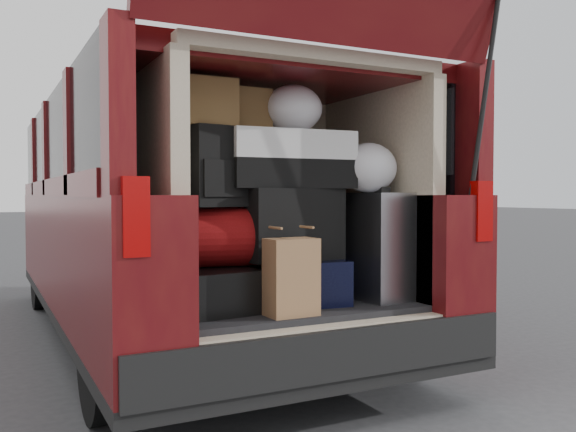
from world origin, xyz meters
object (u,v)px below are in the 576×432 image
(kraft_bag, at_px, (291,277))
(backpack, at_px, (216,167))
(twotone_duffel, at_px, (287,160))
(silver_roller, at_px, (376,246))
(black_soft_case, at_px, (288,224))
(black_hardshell, at_px, (208,289))
(red_duffel, at_px, (218,237))
(navy_hardshell, at_px, (295,280))

(kraft_bag, distance_m, backpack, 0.64)
(backpack, relative_size, twotone_duffel, 0.59)
(silver_roller, height_order, kraft_bag, silver_roller)
(black_soft_case, bearing_deg, black_hardshell, 173.94)
(kraft_bag, relative_size, twotone_duffel, 0.55)
(kraft_bag, distance_m, red_duffel, 0.44)
(black_hardshell, distance_m, twotone_duffel, 0.76)
(kraft_bag, bearing_deg, navy_hardshell, 58.00)
(backpack, bearing_deg, twotone_duffel, -5.21)
(kraft_bag, xyz_separation_m, black_soft_case, (0.13, 0.29, 0.23))
(red_duffel, relative_size, black_soft_case, 0.90)
(black_soft_case, xyz_separation_m, twotone_duffel, (0.00, 0.03, 0.32))
(silver_roller, height_order, twotone_duffel, twotone_duffel)
(kraft_bag, bearing_deg, twotone_duffel, 65.34)
(black_hardshell, xyz_separation_m, twotone_duffel, (0.43, 0.01, 0.63))
(navy_hardshell, distance_m, twotone_duffel, 0.62)
(navy_hardshell, distance_m, backpack, 0.73)
(twotone_duffel, bearing_deg, black_soft_case, -93.23)
(silver_roller, height_order, backpack, backpack)
(kraft_bag, height_order, black_soft_case, black_soft_case)
(black_soft_case, relative_size, backpack, 1.31)
(red_duffel, bearing_deg, kraft_bag, -44.52)
(red_duffel, xyz_separation_m, twotone_duffel, (0.37, -0.01, 0.38))
(silver_roller, distance_m, twotone_duffel, 0.66)
(black_hardshell, bearing_deg, navy_hardshell, -3.56)
(backpack, bearing_deg, black_soft_case, -9.10)
(silver_roller, distance_m, kraft_bag, 0.64)
(navy_hardshell, height_order, black_soft_case, black_soft_case)
(backpack, height_order, twotone_duffel, backpack)
(kraft_bag, xyz_separation_m, twotone_duffel, (0.13, 0.32, 0.55))
(black_hardshell, relative_size, navy_hardshell, 0.99)
(navy_hardshell, xyz_separation_m, black_soft_case, (-0.06, -0.04, 0.29))
(kraft_bag, bearing_deg, silver_roller, 16.54)
(silver_roller, distance_m, backpack, 0.95)
(black_hardshell, relative_size, kraft_bag, 1.43)
(black_hardshell, xyz_separation_m, black_soft_case, (0.43, -0.02, 0.30))
(silver_roller, bearing_deg, navy_hardshell, 158.50)
(black_hardshell, distance_m, black_soft_case, 0.52)
(black_hardshell, height_order, backpack, backpack)
(silver_roller, relative_size, black_soft_case, 1.13)
(black_hardshell, relative_size, backpack, 1.32)
(black_hardshell, xyz_separation_m, navy_hardshell, (0.49, 0.02, 0.01))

